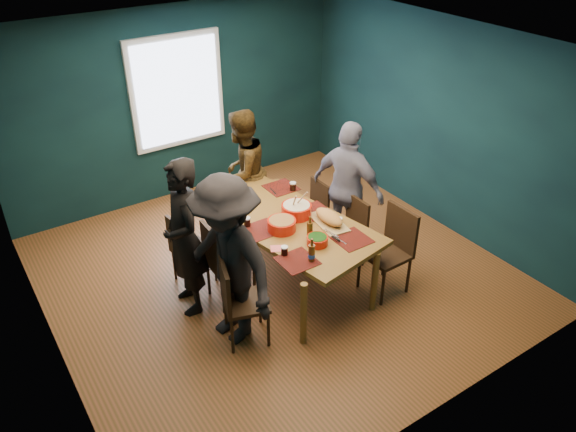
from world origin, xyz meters
name	(u,v)px	position (x,y,z in m)	size (l,w,h in m)	color
room	(260,162)	(0.00, 0.27, 1.37)	(5.01, 5.01, 2.71)	#9B522D
dining_table	(288,226)	(0.08, -0.18, 0.73)	(1.42, 2.27, 0.80)	olive
chair_left_far	(186,247)	(-0.93, 0.39, 0.51)	(0.45, 0.45, 0.88)	#2F1E0F
chair_left_mid	(222,258)	(-0.74, -0.12, 0.57)	(0.46, 0.46, 0.98)	#2F1E0F
chair_left_near	(236,297)	(-0.91, -0.74, 0.55)	(0.54, 0.54, 0.95)	#2F1E0F
chair_right_far	(314,207)	(0.82, 0.34, 0.48)	(0.38, 0.38, 0.82)	#2F1E0F
chair_right_mid	(351,227)	(0.89, -0.30, 0.50)	(0.39, 0.39, 0.85)	#2F1E0F
chair_right_near	(393,244)	(0.96, -0.95, 0.59)	(0.47, 0.47, 1.01)	#2F1E0F
person_far_left	(184,238)	(-1.08, 0.02, 0.88)	(0.65, 0.42, 1.77)	black
person_back	(242,172)	(0.21, 1.10, 0.83)	(0.81, 0.63, 1.66)	black
person_right	(348,188)	(1.05, -0.02, 0.85)	(0.99, 0.41, 1.70)	white
person_near_left	(228,262)	(-0.93, -0.63, 0.92)	(1.18, 0.68, 1.83)	black
bowl_salad	(282,224)	(-0.09, -0.30, 0.87)	(0.31, 0.31, 0.13)	red
bowl_dumpling	(297,210)	(0.22, -0.14, 0.88)	(0.34, 0.34, 0.32)	red
bowl_herbs	(317,240)	(0.07, -0.73, 0.85)	(0.22, 0.22, 0.10)	red
cutting_board	(329,218)	(0.42, -0.47, 0.87)	(0.34, 0.66, 0.14)	tan
small_bowl	(237,202)	(-0.23, 0.46, 0.84)	(0.17, 0.17, 0.07)	black
beer_bottle_a	(312,253)	(-0.15, -0.94, 0.90)	(0.07, 0.07, 0.26)	#4D2A0D
beer_bottle_b	(310,229)	(0.09, -0.57, 0.90)	(0.06, 0.06, 0.25)	#4D2A0D
cola_glass_a	(284,250)	(-0.32, -0.70, 0.86)	(0.07, 0.07, 0.10)	black
cola_glass_b	(339,221)	(0.49, -0.57, 0.86)	(0.07, 0.07, 0.10)	black
cola_glass_c	(293,186)	(0.51, 0.37, 0.86)	(0.08, 0.08, 0.11)	black
cola_glass_d	(247,221)	(-0.36, -0.02, 0.86)	(0.08, 0.08, 0.11)	black
napkin_a	(312,209)	(0.45, -0.12, 0.80)	(0.14, 0.14, 0.00)	#FA6971
napkin_b	(276,249)	(-0.33, -0.57, 0.80)	(0.12, 0.12, 0.00)	#FA6971
napkin_c	(348,241)	(0.38, -0.86, 0.80)	(0.12, 0.12, 0.00)	#FA6971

